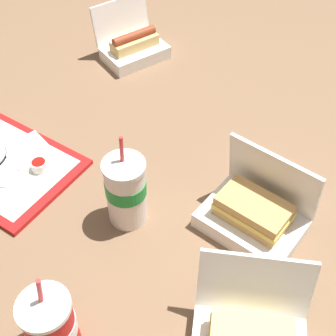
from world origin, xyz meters
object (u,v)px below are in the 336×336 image
(soda_cup_back, at_px, (51,326))
(food_tray, at_px, (0,164))
(ketchup_cup, at_px, (39,165))
(clamshell_hotdog_right, at_px, (133,46))
(clamshell_sandwich_back, at_px, (254,214))
(soda_cup_left, at_px, (125,190))

(soda_cup_back, bearing_deg, food_tray, -19.31)
(ketchup_cup, bearing_deg, soda_cup_back, 149.50)
(clamshell_hotdog_right, relative_size, soda_cup_back, 1.01)
(clamshell_sandwich_back, height_order, soda_cup_left, soda_cup_left)
(clamshell_sandwich_back, xyz_separation_m, clamshell_hotdog_right, (0.66, -0.26, -0.00))
(food_tray, height_order, ketchup_cup, ketchup_cup)
(ketchup_cup, xyz_separation_m, soda_cup_back, (-0.37, 0.22, 0.05))
(food_tray, relative_size, clamshell_sandwich_back, 1.85)
(clamshell_hotdog_right, bearing_deg, food_tray, 102.00)
(food_tray, distance_m, clamshell_hotdog_right, 0.56)
(soda_cup_left, bearing_deg, ketchup_cup, 14.09)
(food_tray, relative_size, soda_cup_left, 1.82)
(food_tray, relative_size, soda_cup_back, 1.99)
(soda_cup_left, bearing_deg, food_tray, 19.48)
(clamshell_hotdog_right, height_order, soda_cup_left, soda_cup_left)
(clamshell_sandwich_back, height_order, soda_cup_back, soda_cup_back)
(food_tray, distance_m, soda_cup_left, 0.36)
(ketchup_cup, distance_m, clamshell_hotdog_right, 0.53)
(ketchup_cup, relative_size, soda_cup_back, 0.19)
(clamshell_hotdog_right, bearing_deg, soda_cup_back, 129.33)
(clamshell_sandwich_back, height_order, clamshell_hotdog_right, clamshell_sandwich_back)
(clamshell_sandwich_back, bearing_deg, ketchup_cup, 26.77)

